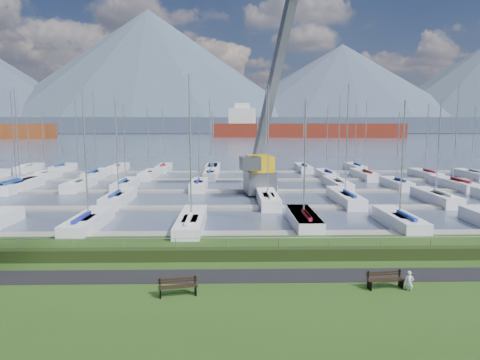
{
  "coord_description": "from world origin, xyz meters",
  "views": [
    {
      "loc": [
        -0.74,
        -24.18,
        7.85
      ],
      "look_at": [
        0.0,
        12.0,
        3.0
      ],
      "focal_mm": 32.0,
      "sensor_mm": 36.0,
      "label": 1
    }
  ],
  "objects_px": {
    "bench_right": "(385,280)",
    "person": "(409,279)",
    "bench_left": "(178,287)",
    "crane": "(263,145)"
  },
  "relations": [
    {
      "from": "bench_left",
      "to": "person",
      "type": "relative_size",
      "value": 1.68
    },
    {
      "from": "bench_left",
      "to": "crane",
      "type": "relative_size",
      "value": 0.08
    },
    {
      "from": "bench_right",
      "to": "person",
      "type": "relative_size",
      "value": 1.67
    },
    {
      "from": "bench_left",
      "to": "bench_right",
      "type": "relative_size",
      "value": 1.0
    },
    {
      "from": "bench_right",
      "to": "crane",
      "type": "height_order",
      "value": "crane"
    },
    {
      "from": "bench_right",
      "to": "crane",
      "type": "relative_size",
      "value": 0.08
    },
    {
      "from": "bench_right",
      "to": "crane",
      "type": "bearing_deg",
      "value": 89.47
    },
    {
      "from": "person",
      "to": "crane",
      "type": "relative_size",
      "value": 0.05
    },
    {
      "from": "crane",
      "to": "bench_right",
      "type": "bearing_deg",
      "value": -92.39
    },
    {
      "from": "crane",
      "to": "bench_left",
      "type": "bearing_deg",
      "value": -110.81
    }
  ]
}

